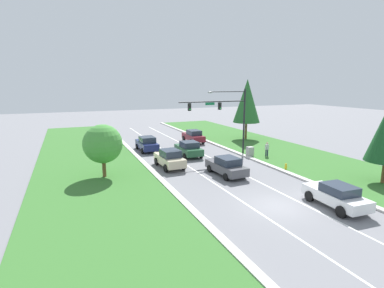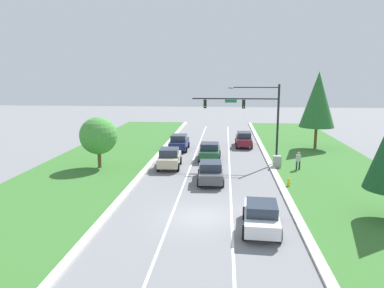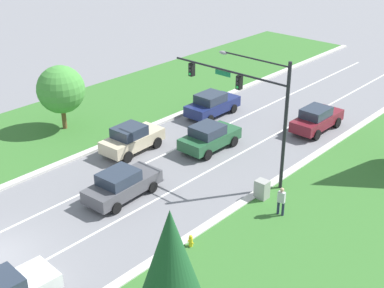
% 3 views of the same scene
% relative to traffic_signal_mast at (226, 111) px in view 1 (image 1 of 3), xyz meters
% --- Properties ---
extents(ground_plane, '(160.00, 160.00, 0.00)m').
position_rel_traffic_signal_mast_xyz_m(ground_plane, '(-3.86, -14.24, -5.05)').
color(ground_plane, slate).
extents(curb_strip_right, '(0.50, 90.00, 0.15)m').
position_rel_traffic_signal_mast_xyz_m(curb_strip_right, '(1.79, -14.24, -4.98)').
color(curb_strip_right, beige).
rests_on(curb_strip_right, ground_plane).
extents(curb_strip_left, '(0.50, 90.00, 0.15)m').
position_rel_traffic_signal_mast_xyz_m(curb_strip_left, '(-9.51, -14.24, -4.98)').
color(curb_strip_left, beige).
rests_on(curb_strip_left, ground_plane).
extents(grass_verge_left, '(10.00, 90.00, 0.08)m').
position_rel_traffic_signal_mast_xyz_m(grass_verge_left, '(-14.76, -14.24, -5.01)').
color(grass_verge_left, '#38702D').
rests_on(grass_verge_left, ground_plane).
extents(lane_stripe_inner_left, '(0.14, 81.00, 0.01)m').
position_rel_traffic_signal_mast_xyz_m(lane_stripe_inner_left, '(-5.66, -14.24, -5.05)').
color(lane_stripe_inner_left, white).
rests_on(lane_stripe_inner_left, ground_plane).
extents(lane_stripe_inner_right, '(0.14, 81.00, 0.01)m').
position_rel_traffic_signal_mast_xyz_m(lane_stripe_inner_right, '(-2.06, -14.24, -5.05)').
color(lane_stripe_inner_right, white).
rests_on(lane_stripe_inner_right, ground_plane).
extents(traffic_signal_mast, '(8.12, 0.41, 7.52)m').
position_rel_traffic_signal_mast_xyz_m(traffic_signal_mast, '(0.00, 0.00, 0.00)').
color(traffic_signal_mast, black).
rests_on(traffic_signal_mast, ground_plane).
extents(graphite_sedan, '(2.21, 4.66, 1.68)m').
position_rel_traffic_signal_mast_xyz_m(graphite_sedan, '(-3.62, -6.70, -4.21)').
color(graphite_sedan, '#4C4C51').
rests_on(graphite_sedan, ground_plane).
extents(navy_sedan, '(2.08, 4.58, 1.78)m').
position_rel_traffic_signal_mast_xyz_m(navy_sedan, '(-7.66, 5.89, -4.17)').
color(navy_sedan, navy).
rests_on(navy_sedan, ground_plane).
extents(white_sedan, '(2.19, 4.56, 1.62)m').
position_rel_traffic_signal_mast_xyz_m(white_sedan, '(-0.51, -15.84, -4.22)').
color(white_sedan, white).
rests_on(white_sedan, ground_plane).
extents(forest_sedan, '(2.15, 4.34, 1.73)m').
position_rel_traffic_signal_mast_xyz_m(forest_sedan, '(-4.02, 1.26, -4.18)').
color(forest_sedan, '#235633').
rests_on(forest_sedan, ground_plane).
extents(champagne_sedan, '(2.15, 4.46, 1.83)m').
position_rel_traffic_signal_mast_xyz_m(champagne_sedan, '(-7.53, -2.39, -4.13)').
color(champagne_sedan, beige).
rests_on(champagne_sedan, ground_plane).
extents(burgundy_sedan, '(1.97, 4.63, 1.77)m').
position_rel_traffic_signal_mast_xyz_m(burgundy_sedan, '(-0.30, 8.62, -4.15)').
color(burgundy_sedan, maroon).
rests_on(burgundy_sedan, ground_plane).
extents(utility_cabinet, '(0.70, 0.60, 1.14)m').
position_rel_traffic_signal_mast_xyz_m(utility_cabinet, '(2.23, -1.64, -4.48)').
color(utility_cabinet, '#9E9E99').
rests_on(utility_cabinet, ground_plane).
extents(pedestrian, '(0.42, 0.29, 1.69)m').
position_rel_traffic_signal_mast_xyz_m(pedestrian, '(3.96, -2.41, -4.11)').
color(pedestrian, '#232842').
rests_on(pedestrian, ground_plane).
extents(fire_hydrant, '(0.34, 0.20, 0.70)m').
position_rel_traffic_signal_mast_xyz_m(fire_hydrant, '(2.30, -7.59, -4.71)').
color(fire_hydrant, gold).
rests_on(fire_hydrant, ground_plane).
extents(oak_near_left_tree, '(3.35, 3.35, 4.69)m').
position_rel_traffic_signal_mast_xyz_m(oak_near_left_tree, '(-13.81, -3.16, -2.05)').
color(oak_near_left_tree, brown).
rests_on(oak_near_left_tree, ground_plane).
extents(conifer_far_right_tree, '(3.88, 3.88, 8.77)m').
position_rel_traffic_signal_mast_xyz_m(conifer_far_right_tree, '(7.77, 7.79, 0.60)').
color(conifer_far_right_tree, brown).
rests_on(conifer_far_right_tree, ground_plane).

